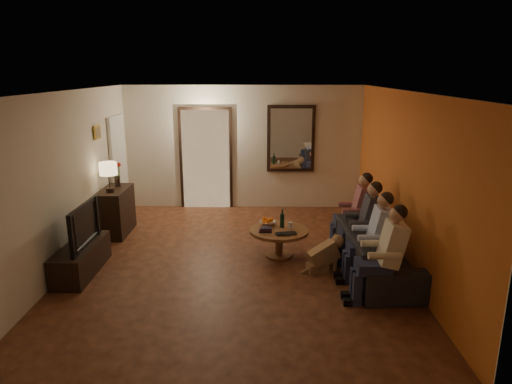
{
  "coord_description": "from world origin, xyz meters",
  "views": [
    {
      "loc": [
        0.38,
        -6.57,
        2.88
      ],
      "look_at": [
        0.3,
        0.3,
        1.05
      ],
      "focal_mm": 32.0,
      "sensor_mm": 36.0,
      "label": 1
    }
  ],
  "objects_px": {
    "dresser": "(116,211)",
    "table_lamp": "(109,177)",
    "tv": "(78,225)",
    "sofa": "(375,252)",
    "bowl": "(268,223)",
    "laptop": "(286,235)",
    "dog": "(324,253)",
    "tv_stand": "(81,259)",
    "person_d": "(357,215)",
    "wine_bottle": "(282,218)",
    "person_b": "(375,241)",
    "coffee_table": "(279,243)",
    "person_a": "(386,258)",
    "person_c": "(365,227)"
  },
  "relations": [
    {
      "from": "laptop",
      "to": "coffee_table",
      "type": "bearing_deg",
      "value": 98.93
    },
    {
      "from": "wine_bottle",
      "to": "dog",
      "type": "bearing_deg",
      "value": -48.84
    },
    {
      "from": "tv_stand",
      "to": "wine_bottle",
      "type": "distance_m",
      "value": 3.09
    },
    {
      "from": "person_c",
      "to": "table_lamp",
      "type": "bearing_deg",
      "value": 165.44
    },
    {
      "from": "dog",
      "to": "wine_bottle",
      "type": "distance_m",
      "value": 0.95
    },
    {
      "from": "sofa",
      "to": "person_d",
      "type": "bearing_deg",
      "value": 3.59
    },
    {
      "from": "tv",
      "to": "dog",
      "type": "distance_m",
      "value": 3.59
    },
    {
      "from": "dog",
      "to": "dresser",
      "type": "bearing_deg",
      "value": 136.25
    },
    {
      "from": "tv",
      "to": "sofa",
      "type": "height_order",
      "value": "tv"
    },
    {
      "from": "table_lamp",
      "to": "person_d",
      "type": "height_order",
      "value": "table_lamp"
    },
    {
      "from": "tv",
      "to": "dog",
      "type": "height_order",
      "value": "tv"
    },
    {
      "from": "dog",
      "to": "wine_bottle",
      "type": "relative_size",
      "value": 1.81
    },
    {
      "from": "sofa",
      "to": "coffee_table",
      "type": "relative_size",
      "value": 2.32
    },
    {
      "from": "person_c",
      "to": "bowl",
      "type": "distance_m",
      "value": 1.56
    },
    {
      "from": "tv_stand",
      "to": "person_b",
      "type": "xyz_separation_m",
      "value": [
        4.21,
        -0.22,
        0.38
      ]
    },
    {
      "from": "dresser",
      "to": "dog",
      "type": "relative_size",
      "value": 1.68
    },
    {
      "from": "person_b",
      "to": "tv",
      "type": "bearing_deg",
      "value": 176.95
    },
    {
      "from": "sofa",
      "to": "wine_bottle",
      "type": "bearing_deg",
      "value": 59.89
    },
    {
      "from": "table_lamp",
      "to": "coffee_table",
      "type": "xyz_separation_m",
      "value": [
        2.92,
        -0.8,
        -0.88
      ]
    },
    {
      "from": "person_d",
      "to": "wine_bottle",
      "type": "distance_m",
      "value": 1.26
    },
    {
      "from": "bowl",
      "to": "laptop",
      "type": "distance_m",
      "value": 0.57
    },
    {
      "from": "table_lamp",
      "to": "sofa",
      "type": "xyz_separation_m",
      "value": [
        4.31,
        -1.39,
        -0.79
      ]
    },
    {
      "from": "person_a",
      "to": "person_b",
      "type": "relative_size",
      "value": 1.0
    },
    {
      "from": "sofa",
      "to": "person_b",
      "type": "relative_size",
      "value": 1.81
    },
    {
      "from": "tv_stand",
      "to": "laptop",
      "type": "bearing_deg",
      "value": 7.34
    },
    {
      "from": "person_b",
      "to": "laptop",
      "type": "xyz_separation_m",
      "value": [
        -1.19,
        0.61,
        -0.14
      ]
    },
    {
      "from": "person_a",
      "to": "person_b",
      "type": "height_order",
      "value": "same"
    },
    {
      "from": "tv_stand",
      "to": "coffee_table",
      "type": "xyz_separation_m",
      "value": [
        2.92,
        0.67,
        0.01
      ]
    },
    {
      "from": "tv",
      "to": "person_d",
      "type": "height_order",
      "value": "person_d"
    },
    {
      "from": "dresser",
      "to": "table_lamp",
      "type": "bearing_deg",
      "value": -90.0
    },
    {
      "from": "dresser",
      "to": "person_a",
      "type": "relative_size",
      "value": 0.78
    },
    {
      "from": "dog",
      "to": "person_b",
      "type": "bearing_deg",
      "value": -45.81
    },
    {
      "from": "coffee_table",
      "to": "bowl",
      "type": "relative_size",
      "value": 3.61
    },
    {
      "from": "dresser",
      "to": "table_lamp",
      "type": "xyz_separation_m",
      "value": [
        0.0,
        -0.22,
        0.69
      ]
    },
    {
      "from": "table_lamp",
      "to": "laptop",
      "type": "height_order",
      "value": "table_lamp"
    },
    {
      "from": "tv_stand",
      "to": "tv",
      "type": "relative_size",
      "value": 1.2
    },
    {
      "from": "person_b",
      "to": "person_d",
      "type": "bearing_deg",
      "value": 90.0
    },
    {
      "from": "table_lamp",
      "to": "tv",
      "type": "relative_size",
      "value": 0.5
    },
    {
      "from": "dog",
      "to": "laptop",
      "type": "relative_size",
      "value": 1.7
    },
    {
      "from": "person_a",
      "to": "person_c",
      "type": "xyz_separation_m",
      "value": [
        0.0,
        1.2,
        0.0
      ]
    },
    {
      "from": "bowl",
      "to": "person_d",
      "type": "bearing_deg",
      "value": 3.41
    },
    {
      "from": "dog",
      "to": "table_lamp",
      "type": "bearing_deg",
      "value": 139.27
    },
    {
      "from": "table_lamp",
      "to": "laptop",
      "type": "relative_size",
      "value": 1.64
    },
    {
      "from": "dog",
      "to": "bowl",
      "type": "distance_m",
      "value": 1.16
    },
    {
      "from": "person_b",
      "to": "bowl",
      "type": "xyz_separation_m",
      "value": [
        -1.47,
        1.11,
        -0.12
      ]
    },
    {
      "from": "tv",
      "to": "sofa",
      "type": "distance_m",
      "value": 4.33
    },
    {
      "from": "sofa",
      "to": "person_b",
      "type": "height_order",
      "value": "person_b"
    },
    {
      "from": "table_lamp",
      "to": "bowl",
      "type": "bearing_deg",
      "value": -11.96
    },
    {
      "from": "laptop",
      "to": "sofa",
      "type": "bearing_deg",
      "value": -24.36
    },
    {
      "from": "dog",
      "to": "person_c",
      "type": "bearing_deg",
      "value": 3.66
    }
  ]
}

